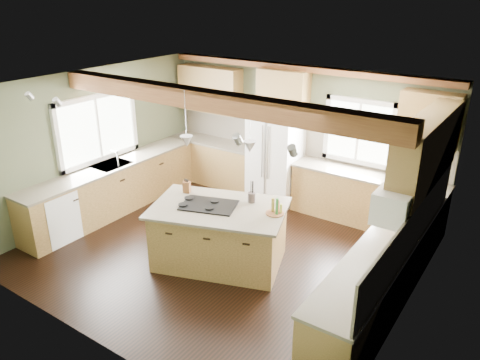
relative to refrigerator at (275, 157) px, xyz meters
The scene contains 37 objects.
floor 2.32m from the refrigerator, 81.95° to the right, with size 5.60×5.60×0.00m, color black.
ceiling 2.73m from the refrigerator, 81.95° to the right, with size 5.60×5.60×0.00m, color silver.
wall_back 0.63m from the refrigerator, 51.71° to the left, with size 5.60×5.60×0.00m, color #50583E.
wall_left 3.30m from the refrigerator, 139.70° to the right, with size 5.00×5.00×0.00m, color #50583E.
wall_right 3.78m from the refrigerator, 34.37° to the right, with size 5.00×5.00×0.00m, color #50583E.
ceiling_beam 2.88m from the refrigerator, 82.85° to the right, with size 5.55×0.26×0.26m, color brown.
soffit_trim 1.69m from the refrigerator, 43.03° to the left, with size 5.55×0.20×0.10m, color brown.
backsplash_back 0.57m from the refrigerator, 50.58° to the left, with size 5.58×0.03×0.58m, color brown.
backsplash_right 3.73m from the refrigerator, 33.86° to the right, with size 0.03×3.70×0.58m, color brown.
base_cab_back_left 1.56m from the refrigerator, behind, with size 2.02×0.60×0.88m, color brown.
counter_back_left 1.49m from the refrigerator, behind, with size 2.06×0.64×0.04m, color brown.
base_cab_back_right 1.85m from the refrigerator, ahead, with size 2.62×0.60×0.88m, color brown.
counter_back_right 1.79m from the refrigerator, ahead, with size 2.66×0.64×0.04m, color brown.
base_cab_left 3.06m from the refrigerator, 136.74° to the right, with size 0.60×3.70×0.88m, color brown.
counter_left 3.02m from the refrigerator, 136.74° to the right, with size 0.64×3.74×0.04m, color brown.
base_cab_right 3.51m from the refrigerator, 36.47° to the right, with size 0.60×3.70×0.88m, color brown.
counter_right 3.48m from the refrigerator, 36.47° to the right, with size 0.64×3.74×0.04m, color brown.
upper_cab_back_left 2.00m from the refrigerator, behind, with size 1.40×0.35×0.90m, color brown.
upper_cab_over_fridge 1.27m from the refrigerator, 90.00° to the left, with size 0.96×0.35×0.70m, color brown.
upper_cab_right 3.34m from the refrigerator, 22.64° to the right, with size 0.35×2.20×0.90m, color brown.
upper_cab_back_corner 2.81m from the refrigerator, ahead, with size 0.90×0.35×0.90m, color brown.
window_left 3.30m from the refrigerator, 140.15° to the right, with size 0.04×1.60×1.05m, color white.
window_back 1.63m from the refrigerator, 13.94° to the left, with size 1.10×0.04×1.00m, color white.
sink 3.02m from the refrigerator, 136.74° to the right, with size 0.50×0.65×0.03m, color #262628.
faucet 2.90m from the refrigerator, 134.30° to the right, with size 0.02×0.02×0.28m, color #B2B2B7.
dishwasher 4.05m from the refrigerator, 123.02° to the right, with size 0.60×0.60×0.84m, color white.
oven 4.40m from the refrigerator, 50.38° to the right, with size 0.60×0.72×0.84m, color white.
microwave 3.66m from the refrigerator, 37.00° to the right, with size 0.40×0.70×0.38m, color white.
pendant_left 2.72m from the refrigerator, 89.62° to the right, with size 0.18×0.18×0.16m, color #B2B2B7.
pendant_right 2.60m from the refrigerator, 68.65° to the right, with size 0.18×0.18×0.16m, color #B2B2B7.
refrigerator is the anchor object (origin of this frame).
island 2.47m from the refrigerator, 79.42° to the right, with size 1.82×1.11×0.88m, color brown.
island_top 2.43m from the refrigerator, 79.42° to the right, with size 1.94×1.23×0.04m, color brown.
cooktop 2.46m from the refrigerator, 82.92° to the right, with size 0.79×0.53×0.02m, color black.
knife_block 2.27m from the refrigerator, 96.90° to the right, with size 0.11×0.08×0.18m, color brown.
utensil_crock 2.12m from the refrigerator, 69.33° to the right, with size 0.11×0.11×0.15m, color #39332E.
bottle_tray 2.46m from the refrigerator, 59.90° to the right, with size 0.26×0.26×0.24m, color brown, non-canonical shape.
Camera 1 is at (3.85, -5.15, 3.88)m, focal length 35.00 mm.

